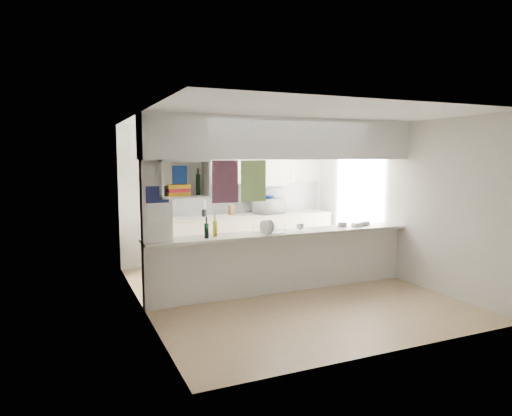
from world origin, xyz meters
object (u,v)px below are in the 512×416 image
bowl (268,197)px  wine_bottles (211,229)px  dish_rack (269,228)px  microwave (269,206)px

bowl → wine_bottles: (-1.85, -2.08, -0.22)m
bowl → dish_rack: 2.33m
microwave → bowl: (-0.02, -0.03, 0.18)m
microwave → dish_rack: bearing=53.6°
microwave → wine_bottles: 2.82m
bowl → dish_rack: (-0.97, -2.11, -0.25)m
bowl → dish_rack: bowl is taller
microwave → bowl: bearing=37.4°
microwave → wine_bottles: (-1.88, -2.10, -0.04)m
dish_rack → wine_bottles: size_ratio=1.48×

